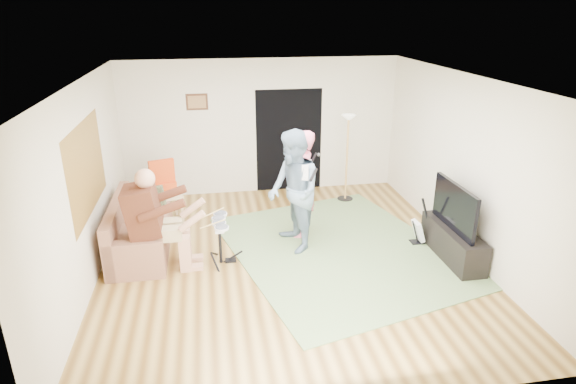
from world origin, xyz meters
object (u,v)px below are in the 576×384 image
at_px(guitar_spare, 419,231).
at_px(television, 455,207).
at_px(singer, 301,184).
at_px(torchiere_lamp, 348,143).
at_px(tv_cabinet, 453,243).
at_px(sofa, 136,234).
at_px(dining_chair, 168,200).
at_px(guitarist, 294,192).
at_px(drum_kit, 220,244).

distance_m(guitar_spare, television, 0.87).
bearing_deg(guitar_spare, singer, 160.13).
xyz_separation_m(torchiere_lamp, tv_cabinet, (0.94, -2.59, -0.92)).
height_order(singer, television, singer).
height_order(guitar_spare, torchiere_lamp, torchiere_lamp).
bearing_deg(tv_cabinet, television, 180.00).
height_order(sofa, dining_chair, dining_chair).
distance_m(singer, dining_chair, 2.49).
relative_size(guitarist, tv_cabinet, 1.37).
xyz_separation_m(singer, dining_chair, (-2.24, 0.96, -0.51)).
bearing_deg(dining_chair, television, -45.60).
relative_size(sofa, dining_chair, 1.84).
relative_size(torchiere_lamp, television, 1.43).
height_order(dining_chair, tv_cabinet, dining_chair).
bearing_deg(singer, torchiere_lamp, 155.59).
distance_m(sofa, singer, 2.74).
distance_m(torchiere_lamp, tv_cabinet, 2.91).
bearing_deg(guitarist, torchiere_lamp, 132.97).
height_order(guitarist, guitar_spare, guitarist).
bearing_deg(sofa, guitarist, -8.38).
relative_size(singer, tv_cabinet, 1.28).
bearing_deg(television, guitarist, 162.14).
relative_size(guitar_spare, dining_chair, 0.72).
height_order(singer, tv_cabinet, singer).
bearing_deg(guitarist, sofa, -108.51).
relative_size(sofa, singer, 1.12).
bearing_deg(torchiere_lamp, singer, -130.31).
bearing_deg(singer, tv_cabinet, 76.41).
distance_m(drum_kit, torchiere_lamp, 3.44).
height_order(drum_kit, tv_cabinet, drum_kit).
relative_size(dining_chair, tv_cabinet, 0.78).
bearing_deg(guitar_spare, tv_cabinet, -60.43).
bearing_deg(television, sofa, 166.96).
height_order(dining_chair, television, television).
distance_m(sofa, television, 4.90).
xyz_separation_m(guitar_spare, tv_cabinet, (0.31, -0.54, 0.02)).
height_order(tv_cabinet, television, television).
distance_m(guitarist, torchiere_lamp, 2.33).
bearing_deg(guitarist, drum_kit, -86.20).
relative_size(torchiere_lamp, tv_cabinet, 1.22).
relative_size(guitarist, dining_chair, 1.75).
relative_size(singer, television, 1.50).
relative_size(drum_kit, tv_cabinet, 0.51).
xyz_separation_m(singer, guitar_spare, (1.81, -0.66, -0.67)).
height_order(singer, guitarist, guitarist).
distance_m(singer, guitarist, 0.51).
xyz_separation_m(sofa, television, (4.74, -1.10, 0.58)).
bearing_deg(singer, sofa, -71.91).
relative_size(drum_kit, guitarist, 0.38).
height_order(drum_kit, guitar_spare, guitar_spare).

